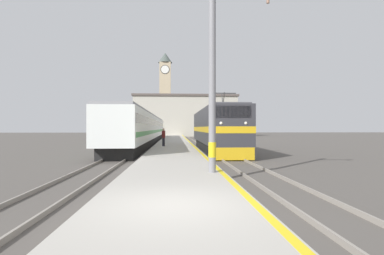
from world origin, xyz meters
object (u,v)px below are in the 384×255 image
clock_tower (165,92)px  catenary_mast (214,73)px  locomotive_train (216,130)px  passenger_train (146,129)px  person_on_platform (164,137)px

clock_tower → catenary_mast: bearing=-86.7°
locomotive_train → passenger_train: size_ratio=0.37×
passenger_train → catenary_mast: (5.43, -29.28, 2.29)m
passenger_train → clock_tower: size_ratio=1.92×
person_on_platform → passenger_train: bearing=103.1°
passenger_train → clock_tower: 46.08m
locomotive_train → passenger_train: locomotive_train is taller
passenger_train → clock_tower: (1.19, 44.87, 10.46)m
locomotive_train → clock_tower: 60.13m
passenger_train → clock_tower: clock_tower is taller
locomotive_train → person_on_platform: size_ratio=9.72×
locomotive_train → person_on_platform: 5.26m
passenger_train → person_on_platform: size_ratio=26.56×
catenary_mast → clock_tower: bearing=93.3°
person_on_platform → locomotive_train: bearing=-22.2°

